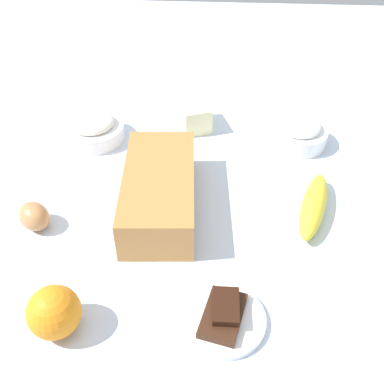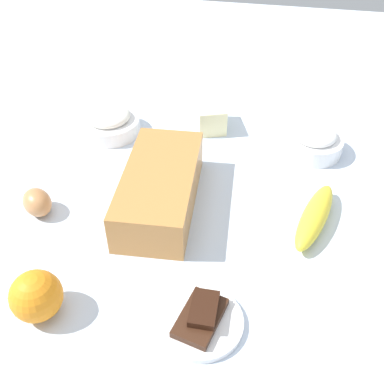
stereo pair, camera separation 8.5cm
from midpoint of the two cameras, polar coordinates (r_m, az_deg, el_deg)
name	(u,v)px [view 1 (the left image)]	position (r m, az deg, el deg)	size (l,w,h in m)	color
ground_plane	(192,212)	(0.88, -2.75, -2.59)	(2.40, 2.40, 0.02)	silver
loaf_pan	(159,190)	(0.86, -6.96, 0.12)	(0.29, 0.15, 0.08)	#B77A3D
flour_bowl	(93,129)	(1.08, -14.53, 7.61)	(0.14, 0.14, 0.06)	white
sugar_bowl	(299,133)	(1.05, 10.95, 7.20)	(0.13, 0.13, 0.06)	white
banana	(313,204)	(0.87, 12.25, -1.58)	(0.19, 0.04, 0.04)	yellow
orange_fruit	(54,312)	(0.71, -20.28, -14.09)	(0.08, 0.08, 0.08)	orange
butter_block	(194,116)	(1.09, -2.01, 9.45)	(0.09, 0.06, 0.06)	#F4EDB2
egg_near_butter	(34,216)	(0.89, -21.78, -2.95)	(0.05, 0.05, 0.07)	#B87D4B
chocolate_plate	(223,317)	(0.70, 0.32, -15.55)	(0.13, 0.13, 0.03)	white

